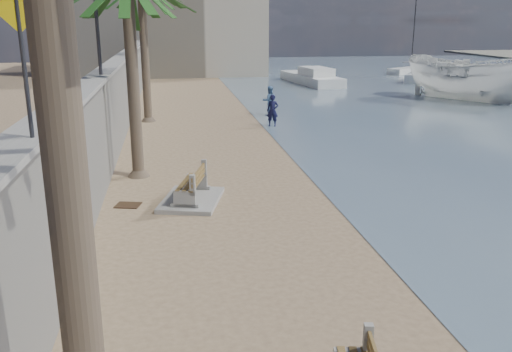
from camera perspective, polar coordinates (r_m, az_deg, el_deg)
seawall at (r=27.78m, az=-14.08°, el=8.02°), size 0.45×70.00×3.50m
wall_cap at (r=27.60m, az=-14.34°, el=11.72°), size 0.80×70.00×0.12m
end_building at (r=59.46m, az=-8.71°, el=17.42°), size 18.00×12.00×14.00m
bench_far at (r=16.77m, az=-6.84°, el=-1.27°), size 2.24×2.79×1.02m
pedestrian_sign at (r=9.20m, az=-23.51°, el=13.20°), size 0.78×0.07×2.40m
person_a at (r=28.69m, az=1.76°, el=7.14°), size 0.82×0.71×1.92m
person_b at (r=32.12m, az=1.43°, el=8.08°), size 0.93×0.73×1.90m
boat_cruiser at (r=40.83m, az=21.69°, el=9.81°), size 5.12×5.15×4.30m
yacht_near at (r=54.80m, az=17.78°, el=10.02°), size 7.91×9.56×1.50m
yacht_far at (r=49.16m, az=5.81°, el=10.07°), size 3.79×9.41×1.50m
sailboat_west at (r=61.07m, az=15.99°, el=10.72°), size 6.30×4.77×11.17m
debris_c at (r=16.90m, az=-13.33°, el=-3.00°), size 0.84×0.74×0.03m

